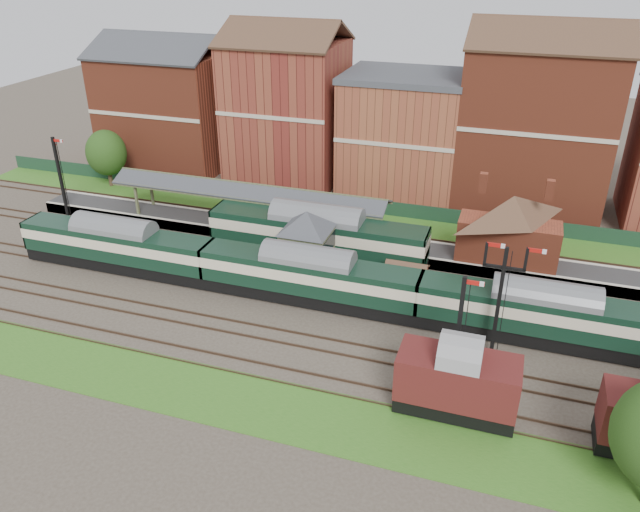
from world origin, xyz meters
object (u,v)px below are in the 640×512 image
(semaphore_bracket, at_px, (500,295))
(dmu_train, at_px, (308,276))
(signal_box, at_px, (307,244))
(platform_railcar, at_px, (317,235))
(goods_van_a, at_px, (457,381))

(semaphore_bracket, relative_size, dmu_train, 0.16)
(signal_box, height_order, semaphore_bracket, semaphore_bracket)
(dmu_train, bearing_deg, semaphore_bracket, -10.26)
(signal_box, relative_size, semaphore_bracket, 0.73)
(platform_railcar, xyz_separation_m, goods_van_a, (13.63, -15.50, -0.17))
(signal_box, height_order, platform_railcar, signal_box)
(signal_box, relative_size, platform_railcar, 0.32)
(semaphore_bracket, bearing_deg, dmu_train, 169.74)
(signal_box, xyz_separation_m, dmu_train, (1.23, -3.25, -0.93))
(dmu_train, relative_size, platform_railcar, 2.69)
(dmu_train, bearing_deg, platform_railcar, 102.85)
(signal_box, xyz_separation_m, semaphore_bracket, (15.04, -5.75, 1.44))
(goods_van_a, bearing_deg, signal_box, 137.53)
(signal_box, relative_size, goods_van_a, 0.88)
(semaphore_bracket, xyz_separation_m, dmu_train, (-13.81, 2.50, -2.37))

